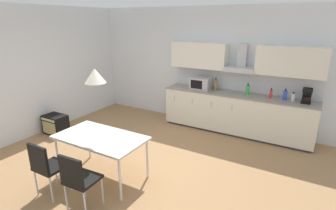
# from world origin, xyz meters

# --- Properties ---
(ground_plane) EXTENTS (8.58, 7.49, 0.02)m
(ground_plane) POSITION_xyz_m (0.00, 0.00, -0.01)
(ground_plane) COLOR #9E754C
(wall_back) EXTENTS (6.86, 0.10, 2.84)m
(wall_back) POSITION_xyz_m (0.00, 2.55, 1.42)
(wall_back) COLOR silver
(wall_back) RESTS_ON ground_plane
(wall_left) EXTENTS (0.10, 5.99, 2.84)m
(wall_left) POSITION_xyz_m (-2.91, 0.00, 1.42)
(wall_left) COLOR silver
(wall_left) RESTS_ON ground_plane
(kitchen_counter) EXTENTS (3.37, 0.62, 0.93)m
(kitchen_counter) POSITION_xyz_m (1.05, 2.20, 0.47)
(kitchen_counter) COLOR #333333
(kitchen_counter) RESTS_ON ground_plane
(backsplash_tile) EXTENTS (3.35, 0.02, 0.47)m
(backsplash_tile) POSITION_xyz_m (1.05, 2.48, 1.17)
(backsplash_tile) COLOR silver
(backsplash_tile) RESTS_ON kitchen_counter
(upper_wall_cabinets) EXTENTS (3.35, 0.40, 0.59)m
(upper_wall_cabinets) POSITION_xyz_m (1.05, 2.33, 1.71)
(upper_wall_cabinets) COLOR silver
(microwave) EXTENTS (0.48, 0.35, 0.28)m
(microwave) POSITION_xyz_m (0.17, 2.20, 1.07)
(microwave) COLOR #ADADB2
(microwave) RESTS_ON kitchen_counter
(coffee_maker) EXTENTS (0.18, 0.19, 0.30)m
(coffee_maker) POSITION_xyz_m (2.44, 2.22, 1.08)
(coffee_maker) COLOR black
(coffee_maker) RESTS_ON kitchen_counter
(bottle_brown) EXTENTS (0.08, 0.08, 0.31)m
(bottle_brown) POSITION_xyz_m (0.53, 2.24, 1.07)
(bottle_brown) COLOR brown
(bottle_brown) RESTS_ON kitchen_counter
(bottle_white) EXTENTS (0.07, 0.07, 0.19)m
(bottle_white) POSITION_xyz_m (2.20, 2.22, 1.01)
(bottle_white) COLOR white
(bottle_white) RESTS_ON kitchen_counter
(bottle_red) EXTENTS (0.06, 0.06, 0.22)m
(bottle_red) POSITION_xyz_m (1.76, 2.23, 1.03)
(bottle_red) COLOR red
(bottle_red) RESTS_ON kitchen_counter
(bottle_blue) EXTENTS (0.08, 0.08, 0.24)m
(bottle_blue) POSITION_xyz_m (2.04, 2.23, 1.04)
(bottle_blue) COLOR blue
(bottle_blue) RESTS_ON kitchen_counter
(bottle_green) EXTENTS (0.07, 0.07, 0.27)m
(bottle_green) POSITION_xyz_m (1.28, 2.20, 1.05)
(bottle_green) COLOR green
(bottle_green) RESTS_ON kitchen_counter
(dining_table) EXTENTS (1.45, 0.81, 0.73)m
(dining_table) POSITION_xyz_m (-0.32, -0.71, 0.68)
(dining_table) COLOR silver
(dining_table) RESTS_ON ground_plane
(chair_near_right) EXTENTS (0.42, 0.42, 0.87)m
(chair_near_right) POSITION_xyz_m (0.01, -1.50, 0.53)
(chair_near_right) COLOR black
(chair_near_right) RESTS_ON ground_plane
(chair_near_left) EXTENTS (0.40, 0.40, 0.87)m
(chair_near_left) POSITION_xyz_m (-0.64, -1.50, 0.53)
(chair_near_left) COLOR black
(chair_near_left) RESTS_ON ground_plane
(guitar_amp) EXTENTS (0.52, 0.37, 0.44)m
(guitar_amp) POSITION_xyz_m (-2.51, 0.06, 0.22)
(guitar_amp) COLOR black
(guitar_amp) RESTS_ON ground_plane
(pendant_lamp) EXTENTS (0.32, 0.32, 0.22)m
(pendant_lamp) POSITION_xyz_m (-0.32, -0.71, 1.72)
(pendant_lamp) COLOR silver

